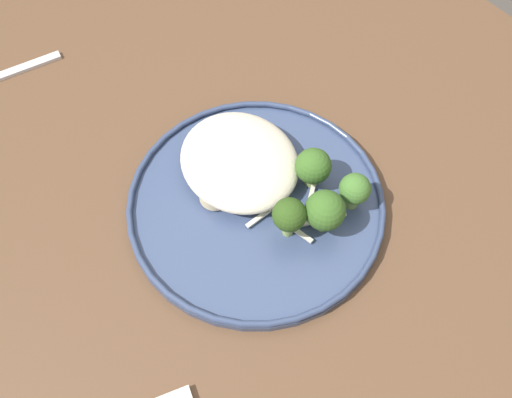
{
  "coord_description": "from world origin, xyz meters",
  "views": [
    {
      "loc": [
        0.28,
        -0.18,
        1.32
      ],
      "look_at": [
        0.03,
        0.02,
        0.76
      ],
      "focal_mm": 40.81,
      "sensor_mm": 36.0,
      "label": 1
    }
  ],
  "objects_px": {
    "seared_scallop_tilted_round": "(252,141)",
    "seared_scallop_rear_pale": "(215,193)",
    "seared_scallop_center_golden": "(275,192)",
    "dinner_plate": "(256,204)",
    "broccoli_floret_rear_charred": "(355,190)",
    "seared_scallop_left_edge": "(207,173)",
    "broccoli_floret_center_pile": "(313,167)",
    "seared_scallop_right_edge": "(279,159)",
    "broccoli_floret_small_sprig": "(289,216)",
    "broccoli_floret_right_tilted": "(325,211)",
    "seared_scallop_half_hidden": "(273,175)",
    "seared_scallop_front_small": "(242,163)"
  },
  "relations": [
    {
      "from": "seared_scallop_right_edge",
      "to": "broccoli_floret_right_tilted",
      "type": "xyz_separation_m",
      "value": [
        0.09,
        -0.02,
        0.03
      ]
    },
    {
      "from": "seared_scallop_front_small",
      "to": "seared_scallop_right_edge",
      "type": "xyz_separation_m",
      "value": [
        0.02,
        0.04,
        0.0
      ]
    },
    {
      "from": "seared_scallop_front_small",
      "to": "seared_scallop_center_golden",
      "type": "height_order",
      "value": "seared_scallop_center_golden"
    },
    {
      "from": "seared_scallop_center_golden",
      "to": "broccoli_floret_center_pile",
      "type": "height_order",
      "value": "broccoli_floret_center_pile"
    },
    {
      "from": "seared_scallop_center_golden",
      "to": "broccoli_floret_center_pile",
      "type": "xyz_separation_m",
      "value": [
        0.01,
        0.05,
        0.02
      ]
    },
    {
      "from": "broccoli_floret_rear_charred",
      "to": "seared_scallop_center_golden",
      "type": "bearing_deg",
      "value": -134.97
    },
    {
      "from": "seared_scallop_tilted_round",
      "to": "seared_scallop_front_small",
      "type": "bearing_deg",
      "value": -60.22
    },
    {
      "from": "seared_scallop_rear_pale",
      "to": "seared_scallop_center_golden",
      "type": "relative_size",
      "value": 1.23
    },
    {
      "from": "broccoli_floret_small_sprig",
      "to": "seared_scallop_tilted_round",
      "type": "bearing_deg",
      "value": 159.66
    },
    {
      "from": "dinner_plate",
      "to": "seared_scallop_center_golden",
      "type": "height_order",
      "value": "seared_scallop_center_golden"
    },
    {
      "from": "seared_scallop_half_hidden",
      "to": "dinner_plate",
      "type": "bearing_deg",
      "value": -71.34
    },
    {
      "from": "dinner_plate",
      "to": "seared_scallop_tilted_round",
      "type": "bearing_deg",
      "value": 144.07
    },
    {
      "from": "seared_scallop_rear_pale",
      "to": "seared_scallop_center_golden",
      "type": "bearing_deg",
      "value": 52.38
    },
    {
      "from": "dinner_plate",
      "to": "seared_scallop_left_edge",
      "type": "bearing_deg",
      "value": -161.11
    },
    {
      "from": "seared_scallop_left_edge",
      "to": "broccoli_floret_center_pile",
      "type": "bearing_deg",
      "value": 47.8
    },
    {
      "from": "seared_scallop_rear_pale",
      "to": "broccoli_floret_rear_charred",
      "type": "distance_m",
      "value": 0.15
    },
    {
      "from": "seared_scallop_half_hidden",
      "to": "broccoli_floret_rear_charred",
      "type": "height_order",
      "value": "broccoli_floret_rear_charred"
    },
    {
      "from": "dinner_plate",
      "to": "broccoli_floret_small_sprig",
      "type": "xyz_separation_m",
      "value": [
        0.05,
        0.0,
        0.04
      ]
    },
    {
      "from": "dinner_plate",
      "to": "broccoli_floret_right_tilted",
      "type": "relative_size",
      "value": 4.81
    },
    {
      "from": "seared_scallop_tilted_round",
      "to": "seared_scallop_right_edge",
      "type": "height_order",
      "value": "same"
    },
    {
      "from": "seared_scallop_front_small",
      "to": "seared_scallop_tilted_round",
      "type": "bearing_deg",
      "value": 119.78
    },
    {
      "from": "dinner_plate",
      "to": "broccoli_floret_right_tilted",
      "type": "height_order",
      "value": "broccoli_floret_right_tilted"
    },
    {
      "from": "seared_scallop_tilted_round",
      "to": "broccoli_floret_center_pile",
      "type": "relative_size",
      "value": 0.59
    },
    {
      "from": "broccoli_floret_right_tilted",
      "to": "seared_scallop_rear_pale",
      "type": "bearing_deg",
      "value": -146.46
    },
    {
      "from": "seared_scallop_right_edge",
      "to": "broccoli_floret_rear_charred",
      "type": "height_order",
      "value": "broccoli_floret_rear_charred"
    },
    {
      "from": "broccoli_floret_small_sprig",
      "to": "seared_scallop_half_hidden",
      "type": "bearing_deg",
      "value": 153.36
    },
    {
      "from": "seared_scallop_half_hidden",
      "to": "broccoli_floret_small_sprig",
      "type": "relative_size",
      "value": 0.46
    },
    {
      "from": "seared_scallop_rear_pale",
      "to": "broccoli_floret_center_pile",
      "type": "xyz_separation_m",
      "value": [
        0.05,
        0.1,
        0.02
      ]
    },
    {
      "from": "seared_scallop_front_small",
      "to": "seared_scallop_right_edge",
      "type": "relative_size",
      "value": 1.24
    },
    {
      "from": "seared_scallop_tilted_round",
      "to": "seared_scallop_rear_pale",
      "type": "xyz_separation_m",
      "value": [
        0.03,
        -0.08,
        0.0
      ]
    },
    {
      "from": "seared_scallop_rear_pale",
      "to": "seared_scallop_right_edge",
      "type": "relative_size",
      "value": 1.52
    },
    {
      "from": "seared_scallop_center_golden",
      "to": "broccoli_floret_rear_charred",
      "type": "relative_size",
      "value": 0.58
    },
    {
      "from": "seared_scallop_tilted_round",
      "to": "broccoli_floret_right_tilted",
      "type": "relative_size",
      "value": 0.52
    },
    {
      "from": "seared_scallop_half_hidden",
      "to": "seared_scallop_rear_pale",
      "type": "height_order",
      "value": "seared_scallop_rear_pale"
    },
    {
      "from": "seared_scallop_right_edge",
      "to": "broccoli_floret_center_pile",
      "type": "bearing_deg",
      "value": 17.5
    },
    {
      "from": "seared_scallop_rear_pale",
      "to": "seared_scallop_half_hidden",
      "type": "bearing_deg",
      "value": 71.86
    },
    {
      "from": "seared_scallop_half_hidden",
      "to": "broccoli_floret_right_tilted",
      "type": "relative_size",
      "value": 0.44
    },
    {
      "from": "seared_scallop_center_golden",
      "to": "seared_scallop_rear_pale",
      "type": "bearing_deg",
      "value": -127.62
    },
    {
      "from": "seared_scallop_rear_pale",
      "to": "broccoli_floret_small_sprig",
      "type": "relative_size",
      "value": 0.62
    },
    {
      "from": "seared_scallop_tilted_round",
      "to": "broccoli_floret_rear_charred",
      "type": "bearing_deg",
      "value": 15.36
    },
    {
      "from": "seared_scallop_half_hidden",
      "to": "broccoli_floret_right_tilted",
      "type": "xyz_separation_m",
      "value": [
        0.08,
        0.0,
        0.03
      ]
    },
    {
      "from": "dinner_plate",
      "to": "broccoli_floret_rear_charred",
      "type": "distance_m",
      "value": 0.11
    },
    {
      "from": "seared_scallop_front_small",
      "to": "seared_scallop_left_edge",
      "type": "height_order",
      "value": "seared_scallop_front_small"
    },
    {
      "from": "seared_scallop_tilted_round",
      "to": "broccoli_floret_right_tilted",
      "type": "bearing_deg",
      "value": -4.08
    },
    {
      "from": "seared_scallop_left_edge",
      "to": "broccoli_floret_small_sprig",
      "type": "distance_m",
      "value": 0.12
    },
    {
      "from": "broccoli_floret_right_tilted",
      "to": "seared_scallop_right_edge",
      "type": "bearing_deg",
      "value": 169.56
    },
    {
      "from": "seared_scallop_tilted_round",
      "to": "seared_scallop_center_golden",
      "type": "xyz_separation_m",
      "value": [
        0.07,
        -0.02,
        0.0
      ]
    },
    {
      "from": "dinner_plate",
      "to": "broccoli_floret_small_sprig",
      "type": "bearing_deg",
      "value": 4.49
    },
    {
      "from": "broccoli_floret_small_sprig",
      "to": "broccoli_floret_right_tilted",
      "type": "height_order",
      "value": "broccoli_floret_right_tilted"
    },
    {
      "from": "seared_scallop_half_hidden",
      "to": "seared_scallop_left_edge",
      "type": "distance_m",
      "value": 0.08
    }
  ]
}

